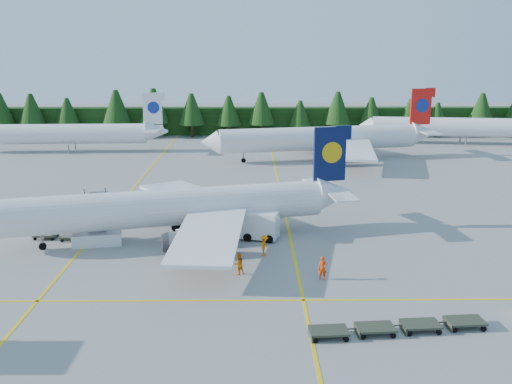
{
  "coord_description": "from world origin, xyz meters",
  "views": [
    {
      "loc": [
        2.07,
        -45.63,
        18.25
      ],
      "look_at": [
        2.61,
        13.82,
        3.5
      ],
      "focal_mm": 40.0,
      "sensor_mm": 36.0,
      "label": 1
    }
  ],
  "objects_px": {
    "airliner_navy": "(161,209)",
    "airliner_red": "(315,139)",
    "service_truck": "(250,225)",
    "airstairs": "(97,234)"
  },
  "relations": [
    {
      "from": "airliner_navy",
      "to": "service_truck",
      "type": "relative_size",
      "value": 5.95
    },
    {
      "from": "airstairs",
      "to": "service_truck",
      "type": "xyz_separation_m",
      "value": [
        14.86,
        1.32,
        0.47
      ]
    },
    {
      "from": "airliner_red",
      "to": "service_truck",
      "type": "height_order",
      "value": "airliner_red"
    },
    {
      "from": "airliner_navy",
      "to": "airliner_red",
      "type": "relative_size",
      "value": 0.9
    },
    {
      "from": "service_truck",
      "to": "airliner_red",
      "type": "bearing_deg",
      "value": 90.33
    },
    {
      "from": "airliner_navy",
      "to": "airliner_red",
      "type": "height_order",
      "value": "airliner_red"
    },
    {
      "from": "service_truck",
      "to": "airstairs",
      "type": "bearing_deg",
      "value": -159.97
    },
    {
      "from": "airliner_navy",
      "to": "airstairs",
      "type": "relative_size",
      "value": 5.35
    },
    {
      "from": "airstairs",
      "to": "service_truck",
      "type": "height_order",
      "value": "airstairs"
    },
    {
      "from": "airliner_red",
      "to": "service_truck",
      "type": "bearing_deg",
      "value": -116.25
    }
  ]
}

